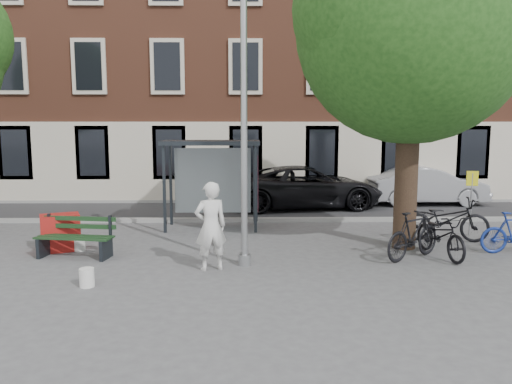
{
  "coord_description": "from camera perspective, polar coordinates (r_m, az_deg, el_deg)",
  "views": [
    {
      "loc": [
        0.08,
        -10.7,
        3.06
      ],
      "look_at": [
        0.28,
        1.71,
        1.4
      ],
      "focal_mm": 35.0,
      "sensor_mm": 36.0,
      "label": 1
    }
  ],
  "objects": [
    {
      "name": "ground",
      "position": [
        11.13,
        -1.33,
        -8.34
      ],
      "size": [
        90.0,
        90.0,
        0.0
      ],
      "primitive_type": "plane",
      "color": "#4C4C4F",
      "rests_on": "ground"
    },
    {
      "name": "road",
      "position": [
        17.96,
        -1.19,
        -2.17
      ],
      "size": [
        40.0,
        4.0,
        0.01
      ],
      "primitive_type": "cube",
      "color": "#28282B",
      "rests_on": "ground"
    },
    {
      "name": "curb_near",
      "position": [
        15.98,
        -1.21,
        -3.2
      ],
      "size": [
        40.0,
        0.25,
        0.12
      ],
      "primitive_type": "cube",
      "color": "gray",
      "rests_on": "ground"
    },
    {
      "name": "curb_far",
      "position": [
        19.93,
        -1.16,
        -1.04
      ],
      "size": [
        40.0,
        0.25,
        0.12
      ],
      "primitive_type": "cube",
      "color": "gray",
      "rests_on": "ground"
    },
    {
      "name": "building_row",
      "position": [
        24.03,
        -1.18,
        17.06
      ],
      "size": [
        30.0,
        8.0,
        14.0
      ],
      "primitive_type": "cube",
      "color": "brown",
      "rests_on": "ground"
    },
    {
      "name": "lamppost",
      "position": [
        10.7,
        -1.37,
        6.14
      ],
      "size": [
        0.28,
        0.35,
        6.11
      ],
      "color": "#9EA0A3",
      "rests_on": "ground"
    },
    {
      "name": "tree_right",
      "position": [
        12.96,
        17.7,
        18.64
      ],
      "size": [
        5.76,
        5.6,
        8.2
      ],
      "color": "black",
      "rests_on": "ground"
    },
    {
      "name": "bus_shelter",
      "position": [
        14.87,
        -3.6,
        3.2
      ],
      "size": [
        2.85,
        1.45,
        2.62
      ],
      "color": "#1E2328",
      "rests_on": "ground"
    },
    {
      "name": "painter",
      "position": [
        10.59,
        -5.2,
        -3.92
      ],
      "size": [
        0.8,
        0.66,
        1.9
      ],
      "primitive_type": "imported",
      "rotation": [
        0.0,
        0.0,
        3.48
      ],
      "color": "silver",
      "rests_on": "ground"
    },
    {
      "name": "bench",
      "position": [
        12.43,
        -19.91,
        -5.09
      ],
      "size": [
        1.86,
        0.86,
        0.92
      ],
      "rotation": [
        0.0,
        0.0,
        -0.16
      ],
      "color": "#1E2328",
      "rests_on": "ground"
    },
    {
      "name": "bike_a",
      "position": [
        14.14,
        20.87,
        -2.96
      ],
      "size": [
        2.33,
        1.13,
        1.17
      ],
      "primitive_type": "imported",
      "rotation": [
        0.0,
        0.0,
        1.41
      ],
      "color": "black",
      "rests_on": "ground"
    },
    {
      "name": "bike_c",
      "position": [
        12.47,
        20.35,
        -4.64
      ],
      "size": [
        1.05,
        2.06,
        1.03
      ],
      "primitive_type": "imported",
      "rotation": [
        0.0,
        0.0,
        0.2
      ],
      "color": "black",
      "rests_on": "ground"
    },
    {
      "name": "bike_d",
      "position": [
        12.06,
        17.54,
        -4.71
      ],
      "size": [
        1.81,
        1.53,
        1.12
      ],
      "primitive_type": "imported",
      "rotation": [
        0.0,
        0.0,
        2.21
      ],
      "color": "black",
      "rests_on": "ground"
    },
    {
      "name": "car_dark",
      "position": [
        18.67,
        5.71,
        0.59
      ],
      "size": [
        5.94,
        3.31,
        1.57
      ],
      "primitive_type": "imported",
      "rotation": [
        0.0,
        0.0,
        1.7
      ],
      "color": "black",
      "rests_on": "ground"
    },
    {
      "name": "car_silver",
      "position": [
        20.46,
        18.94,
        0.7
      ],
      "size": [
        4.54,
        1.71,
        1.48
      ],
      "primitive_type": "imported",
      "rotation": [
        0.0,
        0.0,
        1.6
      ],
      "color": "#9A9BA1",
      "rests_on": "ground"
    },
    {
      "name": "red_stand",
      "position": [
        13.18,
        -21.44,
        -4.33
      ],
      "size": [
        1.06,
        0.91,
        0.9
      ],
      "primitive_type": "cube",
      "rotation": [
        0.0,
        0.0,
        0.41
      ],
      "color": "#9F1915",
      "rests_on": "ground"
    },
    {
      "name": "bucket_a",
      "position": [
        10.17,
        -18.77,
        -9.25
      ],
      "size": [
        0.33,
        0.33,
        0.36
      ],
      "primitive_type": "cylinder",
      "rotation": [
        0.0,
        0.0,
        0.19
      ],
      "color": "white",
      "rests_on": "ground"
    },
    {
      "name": "bucket_c",
      "position": [
        13.04,
        -19.55,
        -5.59
      ],
      "size": [
        0.31,
        0.31,
        0.36
      ],
      "primitive_type": "cylinder",
      "rotation": [
        0.0,
        0.0,
        -0.11
      ],
      "color": "white",
      "rests_on": "ground"
    },
    {
      "name": "notice_sign",
      "position": [
        15.06,
        23.43,
        0.25
      ],
      "size": [
        0.31,
        0.09,
        1.81
      ],
      "rotation": [
        0.0,
        0.0,
        -0.19
      ],
      "color": "#9EA0A3",
      "rests_on": "ground"
    }
  ]
}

